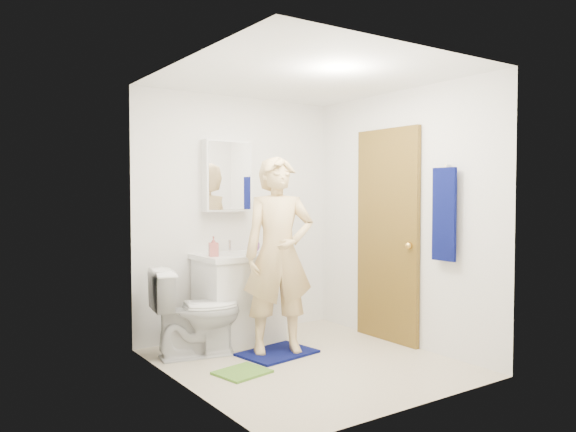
% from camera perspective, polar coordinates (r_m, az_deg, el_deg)
% --- Properties ---
extents(floor, '(2.20, 2.40, 0.02)m').
position_cam_1_polar(floor, '(4.90, 2.01, -14.75)').
color(floor, beige).
rests_on(floor, ground).
extents(ceiling, '(2.20, 2.40, 0.02)m').
position_cam_1_polar(ceiling, '(4.79, 2.05, 14.14)').
color(ceiling, white).
rests_on(ceiling, ground).
extents(wall_back, '(2.20, 0.02, 2.40)m').
position_cam_1_polar(wall_back, '(5.71, -5.20, 0.01)').
color(wall_back, white).
rests_on(wall_back, ground).
extents(wall_front, '(2.20, 0.02, 2.40)m').
position_cam_1_polar(wall_front, '(3.79, 12.96, -1.21)').
color(wall_front, white).
rests_on(wall_front, ground).
extents(wall_left, '(0.02, 2.40, 2.40)m').
position_cam_1_polar(wall_left, '(4.13, -10.46, -0.90)').
color(wall_left, white).
rests_on(wall_left, ground).
extents(wall_right, '(0.02, 2.40, 2.40)m').
position_cam_1_polar(wall_right, '(5.42, 11.51, -0.15)').
color(wall_right, white).
rests_on(wall_right, ground).
extents(vanity_cabinet, '(0.75, 0.55, 0.80)m').
position_cam_1_polar(vanity_cabinet, '(5.47, -5.03, -8.53)').
color(vanity_cabinet, white).
rests_on(vanity_cabinet, floor).
extents(countertop, '(0.79, 0.59, 0.05)m').
position_cam_1_polar(countertop, '(5.41, -5.04, -4.10)').
color(countertop, white).
rests_on(countertop, vanity_cabinet).
extents(sink_basin, '(0.40, 0.40, 0.03)m').
position_cam_1_polar(sink_basin, '(5.41, -5.05, -3.94)').
color(sink_basin, white).
rests_on(sink_basin, countertop).
extents(faucet, '(0.03, 0.03, 0.12)m').
position_cam_1_polar(faucet, '(5.56, -5.96, -3.05)').
color(faucet, silver).
rests_on(faucet, countertop).
extents(medicine_cabinet, '(0.50, 0.12, 0.70)m').
position_cam_1_polar(medicine_cabinet, '(5.58, -6.21, 4.06)').
color(medicine_cabinet, white).
rests_on(medicine_cabinet, wall_back).
extents(mirror_panel, '(0.46, 0.01, 0.66)m').
position_cam_1_polar(mirror_panel, '(5.52, -5.90, 4.08)').
color(mirror_panel, white).
rests_on(mirror_panel, wall_back).
extents(door, '(0.05, 0.80, 2.05)m').
position_cam_1_polar(door, '(5.51, 10.05, -1.92)').
color(door, brown).
rests_on(door, ground).
extents(door_knob, '(0.07, 0.07, 0.07)m').
position_cam_1_polar(door_knob, '(5.26, 12.17, -2.96)').
color(door_knob, gold).
rests_on(door_knob, door).
extents(towel, '(0.03, 0.24, 0.80)m').
position_cam_1_polar(towel, '(4.98, 15.58, 0.17)').
color(towel, '#080E50').
rests_on(towel, wall_right).
extents(towel_hook, '(0.06, 0.02, 0.02)m').
position_cam_1_polar(towel_hook, '(5.01, 15.93, 4.98)').
color(towel_hook, silver).
rests_on(towel_hook, wall_right).
extents(toilet, '(0.84, 0.57, 0.78)m').
position_cam_1_polar(toilet, '(5.05, -9.28, -9.56)').
color(toilet, white).
rests_on(toilet, floor).
extents(bath_mat, '(0.70, 0.55, 0.02)m').
position_cam_1_polar(bath_mat, '(5.13, -1.09, -13.74)').
color(bath_mat, '#080E50').
rests_on(bath_mat, floor).
extents(green_rug, '(0.44, 0.40, 0.02)m').
position_cam_1_polar(green_rug, '(4.63, -4.68, -15.54)').
color(green_rug, '#5C9732').
rests_on(green_rug, floor).
extents(soap_dispenser, '(0.10, 0.11, 0.18)m').
position_cam_1_polar(soap_dispenser, '(5.20, -7.58, -3.07)').
color(soap_dispenser, '#BB5B57').
rests_on(soap_dispenser, countertop).
extents(toothbrush_cup, '(0.15, 0.15, 0.09)m').
position_cam_1_polar(toothbrush_cup, '(5.56, -3.49, -3.18)').
color(toothbrush_cup, '#874393').
rests_on(toothbrush_cup, countertop).
extents(man, '(0.73, 0.61, 1.73)m').
position_cam_1_polar(man, '(4.97, -0.95, -3.94)').
color(man, '#E0BC7E').
rests_on(man, bath_mat).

